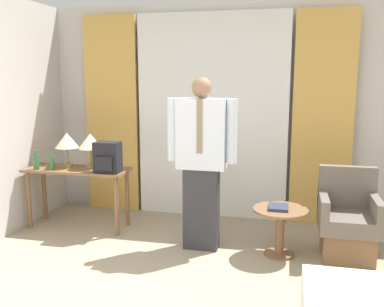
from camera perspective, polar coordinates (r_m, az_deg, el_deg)
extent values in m
cube|color=beige|center=(5.56, 2.87, 5.59)|extent=(10.00, 0.06, 2.70)
cube|color=white|center=(5.44, 2.62, 4.86)|extent=(1.91, 0.06, 2.58)
cube|color=gold|center=(5.83, -10.63, 5.05)|extent=(0.71, 0.06, 2.58)
cube|color=gold|center=(5.37, 17.03, 4.35)|extent=(0.71, 0.06, 2.58)
cube|color=brown|center=(5.26, -15.08, -2.11)|extent=(1.24, 0.46, 0.03)
cylinder|color=brown|center=(5.48, -20.92, -5.82)|extent=(0.05, 0.05, 0.69)
cylinder|color=brown|center=(4.96, -10.05, -6.94)|extent=(0.05, 0.05, 0.69)
cylinder|color=brown|center=(5.76, -19.07, -4.96)|extent=(0.05, 0.05, 0.69)
cylinder|color=brown|center=(5.26, -8.62, -5.90)|extent=(0.05, 0.05, 0.69)
cylinder|color=#9E7F47|center=(5.38, -16.18, -1.50)|extent=(0.12, 0.12, 0.04)
cylinder|color=#9E7F47|center=(5.36, -16.24, -0.27)|extent=(0.02, 0.02, 0.19)
cone|color=beige|center=(5.33, -16.34, 1.71)|extent=(0.28, 0.28, 0.18)
cylinder|color=#9E7F47|center=(5.24, -13.29, -1.67)|extent=(0.12, 0.12, 0.04)
cylinder|color=#9E7F47|center=(5.22, -13.34, -0.41)|extent=(0.02, 0.02, 0.19)
cone|color=beige|center=(5.19, -13.43, 1.62)|extent=(0.28, 0.28, 0.18)
cylinder|color=#336638|center=(5.33, -20.05, -1.08)|extent=(0.07, 0.07, 0.17)
cylinder|color=#336638|center=(5.31, -20.12, 0.10)|extent=(0.03, 0.03, 0.05)
cylinder|color=#336638|center=(5.26, -18.18, -1.30)|extent=(0.07, 0.07, 0.14)
cylinder|color=#336638|center=(5.25, -18.24, -0.33)|extent=(0.03, 0.03, 0.04)
cube|color=black|center=(4.93, -11.18, -0.49)|extent=(0.29, 0.19, 0.35)
cube|color=black|center=(4.85, -11.67, -1.33)|extent=(0.20, 0.03, 0.16)
cube|color=#2D2D33|center=(4.53, 1.27, -7.34)|extent=(0.36, 0.19, 0.86)
cube|color=silver|center=(4.35, 1.31, 2.64)|extent=(0.50, 0.22, 0.72)
cube|color=#847556|center=(4.23, 0.99, 3.64)|extent=(0.06, 0.01, 0.54)
cylinder|color=silver|center=(4.42, -2.57, 3.21)|extent=(0.11, 0.11, 0.65)
cylinder|color=silver|center=(4.30, 5.30, 2.98)|extent=(0.11, 0.11, 0.65)
sphere|color=#936B51|center=(4.32, 1.33, 8.76)|extent=(0.21, 0.21, 0.21)
cube|color=brown|center=(4.65, 19.94, -11.21)|extent=(0.49, 0.48, 0.30)
cube|color=#665B51|center=(4.57, 20.12, -8.54)|extent=(0.57, 0.57, 0.16)
cube|color=#665B51|center=(4.72, 19.97, -4.17)|extent=(0.57, 0.10, 0.43)
cube|color=#665B51|center=(4.49, 17.13, -6.41)|extent=(0.08, 0.57, 0.18)
cube|color=#665B51|center=(4.56, 23.33, -6.56)|extent=(0.08, 0.57, 0.18)
cylinder|color=brown|center=(4.57, 11.51, -12.98)|extent=(0.30, 0.30, 0.02)
cylinder|color=brown|center=(4.49, 11.61, -10.38)|extent=(0.09, 0.09, 0.47)
cylinder|color=brown|center=(4.41, 11.73, -7.37)|extent=(0.55, 0.55, 0.03)
cube|color=#2D334C|center=(4.40, 11.46, -7.03)|extent=(0.19, 0.24, 0.03)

